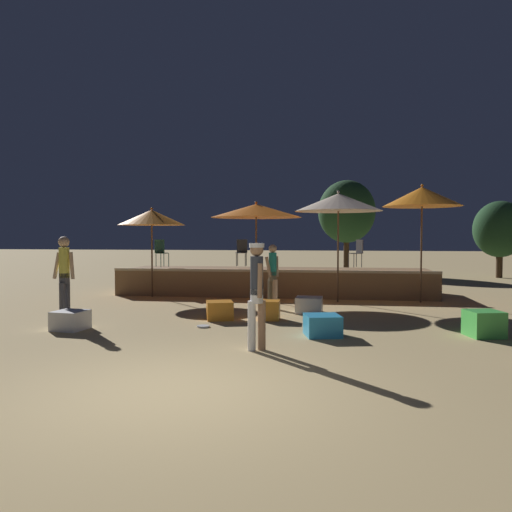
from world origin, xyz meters
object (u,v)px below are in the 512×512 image
object	(u,v)px
patio_umbrella_2	(152,218)
frisbee_disc	(203,326)
cube_seat_4	(70,320)
patio_umbrella_1	(256,211)
patio_umbrella_3	(422,197)
bistro_chair_2	(358,250)
cube_seat_2	(220,310)
bistro_chair_1	(242,250)
person_1	(273,274)
bistro_chair_0	(161,250)
person_2	(257,289)
cube_seat_1	(323,325)
person_3	(64,274)
background_tree_1	(347,212)
patio_umbrella_0	(338,202)
background_tree_0	(500,229)
cube_seat_5	(309,305)
cube_seat_0	(269,310)
cube_seat_3	(484,324)

from	to	relation	value
patio_umbrella_2	frisbee_disc	world-z (taller)	patio_umbrella_2
cube_seat_4	patio_umbrella_1	bearing A→B (deg)	60.59
patio_umbrella_3	bistro_chair_2	distance (m)	3.00
cube_seat_2	bistro_chair_1	xyz separation A→B (m)	(-0.51, 5.70, 1.21)
cube_seat_4	person_1	world-z (taller)	person_1
patio_umbrella_3	cube_seat_4	distance (m)	9.79
patio_umbrella_1	patio_umbrella_2	xyz separation A→B (m)	(-3.29, 0.18, -0.17)
bistro_chair_0	bistro_chair_2	xyz separation A→B (m)	(6.45, 0.68, 0.00)
patio_umbrella_2	person_2	distance (m)	8.09
cube_seat_1	bistro_chair_2	size ratio (longest dim) A/B	0.85
cube_seat_1	person_3	size ratio (longest dim) A/B	0.41
patio_umbrella_1	background_tree_1	bearing A→B (deg)	75.13
person_2	background_tree_1	size ratio (longest dim) A/B	0.38
patio_umbrella_2	person_3	size ratio (longest dim) A/B	1.48
cube_seat_1	bistro_chair_1	world-z (taller)	bistro_chair_1
bistro_chair_0	patio_umbrella_0	bearing A→B (deg)	-65.35
person_3	background_tree_0	size ratio (longest dim) A/B	0.54
cube_seat_2	person_1	size ratio (longest dim) A/B	0.43
bistro_chair_0	bistro_chair_1	xyz separation A→B (m)	(2.59, 0.78, 0.00)
patio_umbrella_2	cube_seat_5	distance (m)	6.03
background_tree_0	cube_seat_5	bearing A→B (deg)	-124.71
cube_seat_5	bistro_chair_0	xyz separation A→B (m)	(-5.06, 3.66, 1.22)
person_1	background_tree_0	bearing A→B (deg)	86.44
patio_umbrella_2	cube_seat_4	world-z (taller)	patio_umbrella_2
cube_seat_0	person_3	world-z (taller)	person_3
cube_seat_0	frisbee_disc	distance (m)	1.68
cube_seat_5	bistro_chair_0	size ratio (longest dim) A/B	0.73
background_tree_1	person_1	bearing A→B (deg)	-99.86
patio_umbrella_0	bistro_chair_1	xyz separation A→B (m)	(-3.19, 2.29, -1.42)
patio_umbrella_0	cube_seat_1	xyz separation A→B (m)	(-0.35, -4.95, -2.64)
cube_seat_4	cube_seat_5	size ratio (longest dim) A/B	1.01
patio_umbrella_3	person_3	size ratio (longest dim) A/B	1.79
cube_seat_3	background_tree_1	bearing A→B (deg)	97.26
patio_umbrella_1	cube_seat_5	size ratio (longest dim) A/B	4.43
patio_umbrella_2	person_3	world-z (taller)	patio_umbrella_2
patio_umbrella_1	background_tree_0	distance (m)	13.46
person_1	person_3	xyz separation A→B (m)	(-4.32, -2.56, 0.15)
person_2	background_tree_1	distance (m)	18.03
patio_umbrella_0	background_tree_1	xyz separation A→B (m)	(0.59, 11.49, 0.29)
cube_seat_5	frisbee_disc	xyz separation A→B (m)	(-2.09, -2.25, -0.18)
cube_seat_1	cube_seat_2	distance (m)	2.79
cube_seat_3	cube_seat_1	bearing A→B (deg)	-172.83
person_1	background_tree_0	world-z (taller)	background_tree_0
patio_umbrella_2	cube_seat_4	size ratio (longest dim) A/B	4.18
person_3	frisbee_disc	world-z (taller)	person_3
cube_seat_2	bistro_chair_2	distance (m)	6.64
cube_seat_3	cube_seat_4	world-z (taller)	cube_seat_3
cube_seat_3	person_3	world-z (taller)	person_3
patio_umbrella_3	bistro_chair_1	xyz separation A→B (m)	(-5.53, 2.03, -1.57)
bistro_chair_1	background_tree_1	xyz separation A→B (m)	(3.79, 9.20, 1.71)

